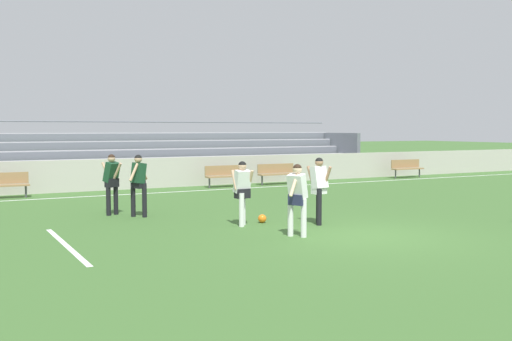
{
  "coord_description": "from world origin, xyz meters",
  "views": [
    {
      "loc": [
        -8.54,
        -10.62,
        2.44
      ],
      "look_at": [
        -0.36,
        4.59,
        1.22
      ],
      "focal_mm": 41.69,
      "sensor_mm": 36.0,
      "label": 1
    }
  ],
  "objects_px": {
    "soccer_ball": "(262,219)",
    "player_dark_challenging": "(112,179)",
    "bleacher_stand": "(134,156)",
    "bench_near_wall_gap": "(277,172)",
    "bench_near_bin": "(407,167)",
    "player_dark_wide_left": "(139,180)",
    "player_white_deep_cover": "(242,188)",
    "player_white_pressing_high": "(297,194)",
    "bench_far_left": "(226,174)",
    "player_white_wide_right": "(319,184)",
    "bench_far_right": "(2,183)"
  },
  "relations": [
    {
      "from": "player_white_deep_cover",
      "to": "player_dark_challenging",
      "type": "xyz_separation_m",
      "value": [
        -2.39,
        3.41,
        0.07
      ]
    },
    {
      "from": "bench_far_right",
      "to": "bench_near_bin",
      "type": "xyz_separation_m",
      "value": [
        18.62,
        0.0,
        0.0
      ]
    },
    {
      "from": "player_white_wide_right",
      "to": "soccer_ball",
      "type": "xyz_separation_m",
      "value": [
        -1.16,
        0.88,
        -0.91
      ]
    },
    {
      "from": "bleacher_stand",
      "to": "soccer_ball",
      "type": "xyz_separation_m",
      "value": [
        -0.38,
        -12.51,
        -1.09
      ]
    },
    {
      "from": "player_white_deep_cover",
      "to": "bench_near_bin",
      "type": "bearing_deg",
      "value": 33.6
    },
    {
      "from": "bench_near_wall_gap",
      "to": "player_dark_challenging",
      "type": "relative_size",
      "value": 1.05
    },
    {
      "from": "player_white_pressing_high",
      "to": "soccer_ball",
      "type": "distance_m",
      "value": 2.3
    },
    {
      "from": "bench_far_left",
      "to": "player_dark_wide_left",
      "type": "height_order",
      "value": "player_dark_wide_left"
    },
    {
      "from": "player_white_deep_cover",
      "to": "player_dark_wide_left",
      "type": "bearing_deg",
      "value": 124.25
    },
    {
      "from": "bench_near_bin",
      "to": "player_white_wide_right",
      "type": "height_order",
      "value": "player_white_wide_right"
    },
    {
      "from": "soccer_ball",
      "to": "player_dark_challenging",
      "type": "bearing_deg",
      "value": 133.46
    },
    {
      "from": "bleacher_stand",
      "to": "player_white_deep_cover",
      "type": "relative_size",
      "value": 13.94
    },
    {
      "from": "bench_near_bin",
      "to": "player_dark_wide_left",
      "type": "relative_size",
      "value": 1.04
    },
    {
      "from": "bench_far_right",
      "to": "bench_near_wall_gap",
      "type": "distance_m",
      "value": 11.13
    },
    {
      "from": "bleacher_stand",
      "to": "bench_far_left",
      "type": "xyz_separation_m",
      "value": [
        2.85,
        -3.47,
        -0.66
      ]
    },
    {
      "from": "bench_near_wall_gap",
      "to": "player_white_deep_cover",
      "type": "height_order",
      "value": "player_white_deep_cover"
    },
    {
      "from": "bench_near_wall_gap",
      "to": "bench_near_bin",
      "type": "relative_size",
      "value": 1.0
    },
    {
      "from": "bench_near_bin",
      "to": "player_dark_challenging",
      "type": "xyz_separation_m",
      "value": [
        -16.26,
        -5.8,
        0.49
      ]
    },
    {
      "from": "bench_near_wall_gap",
      "to": "bench_near_bin",
      "type": "distance_m",
      "value": 7.49
    },
    {
      "from": "player_dark_challenging",
      "to": "player_dark_wide_left",
      "type": "height_order",
      "value": "player_dark_wide_left"
    },
    {
      "from": "bench_near_bin",
      "to": "player_dark_wide_left",
      "type": "distance_m",
      "value": 17.01
    },
    {
      "from": "player_white_wide_right",
      "to": "bench_far_left",
      "type": "bearing_deg",
      "value": 78.18
    },
    {
      "from": "bench_far_right",
      "to": "bench_far_left",
      "type": "relative_size",
      "value": 1.0
    },
    {
      "from": "player_dark_challenging",
      "to": "soccer_ball",
      "type": "relative_size",
      "value": 7.83
    },
    {
      "from": "player_white_pressing_high",
      "to": "player_dark_wide_left",
      "type": "relative_size",
      "value": 0.95
    },
    {
      "from": "player_white_wide_right",
      "to": "player_dark_challenging",
      "type": "xyz_separation_m",
      "value": [
        -4.22,
        4.11,
        0.01
      ]
    },
    {
      "from": "bleacher_stand",
      "to": "bench_near_wall_gap",
      "type": "relative_size",
      "value": 12.59
    },
    {
      "from": "bench_far_right",
      "to": "player_dark_wide_left",
      "type": "distance_m",
      "value": 7.16
    },
    {
      "from": "bench_near_wall_gap",
      "to": "player_white_pressing_high",
      "type": "relative_size",
      "value": 1.09
    },
    {
      "from": "player_white_deep_cover",
      "to": "player_dark_wide_left",
      "type": "distance_m",
      "value": 3.27
    },
    {
      "from": "bench_far_right",
      "to": "bench_near_bin",
      "type": "relative_size",
      "value": 1.0
    },
    {
      "from": "player_white_wide_right",
      "to": "player_dark_wide_left",
      "type": "xyz_separation_m",
      "value": [
        -3.67,
        3.4,
        0.01
      ]
    },
    {
      "from": "bleacher_stand",
      "to": "bench_near_wall_gap",
      "type": "xyz_separation_m",
      "value": [
        5.33,
        -3.47,
        -0.66
      ]
    },
    {
      "from": "bench_far_right",
      "to": "bench_near_bin",
      "type": "height_order",
      "value": "same"
    },
    {
      "from": "bleacher_stand",
      "to": "bench_near_wall_gap",
      "type": "height_order",
      "value": "bleacher_stand"
    },
    {
      "from": "bleacher_stand",
      "to": "player_white_pressing_high",
      "type": "relative_size",
      "value": 13.76
    },
    {
      "from": "bleacher_stand",
      "to": "player_white_wide_right",
      "type": "distance_m",
      "value": 13.41
    },
    {
      "from": "bench_near_bin",
      "to": "player_white_deep_cover",
      "type": "relative_size",
      "value": 1.11
    },
    {
      "from": "bench_far_left",
      "to": "soccer_ball",
      "type": "xyz_separation_m",
      "value": [
        -3.24,
        -9.03,
        -0.44
      ]
    },
    {
      "from": "bench_near_wall_gap",
      "to": "soccer_ball",
      "type": "height_order",
      "value": "bench_near_wall_gap"
    },
    {
      "from": "bench_far_right",
      "to": "player_white_pressing_high",
      "type": "bearing_deg",
      "value": -65.17
    },
    {
      "from": "player_dark_wide_left",
      "to": "player_white_pressing_high",
      "type": "bearing_deg",
      "value": -64.14
    },
    {
      "from": "player_white_wide_right",
      "to": "soccer_ball",
      "type": "distance_m",
      "value": 1.72
    },
    {
      "from": "bench_far_right",
      "to": "soccer_ball",
      "type": "height_order",
      "value": "bench_far_right"
    },
    {
      "from": "bench_near_bin",
      "to": "player_white_wide_right",
      "type": "xyz_separation_m",
      "value": [
        -12.03,
        -9.91,
        0.47
      ]
    },
    {
      "from": "bench_far_left",
      "to": "player_white_pressing_high",
      "type": "xyz_separation_m",
      "value": [
        -3.5,
        -11.14,
        0.43
      ]
    },
    {
      "from": "player_white_wide_right",
      "to": "player_white_pressing_high",
      "type": "distance_m",
      "value": 1.89
    },
    {
      "from": "player_white_wide_right",
      "to": "player_white_deep_cover",
      "type": "relative_size",
      "value": 1.05
    },
    {
      "from": "bench_near_bin",
      "to": "player_dark_challenging",
      "type": "distance_m",
      "value": 17.27
    },
    {
      "from": "player_white_wide_right",
      "to": "player_dark_challenging",
      "type": "bearing_deg",
      "value": 135.78
    }
  ]
}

